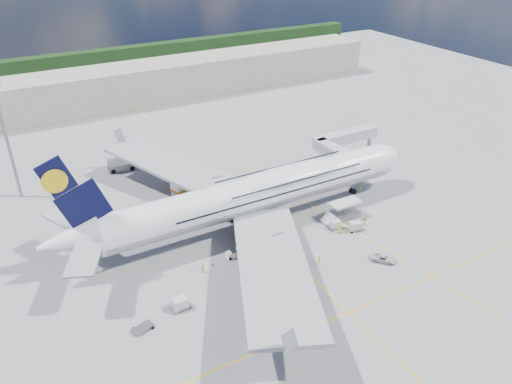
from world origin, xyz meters
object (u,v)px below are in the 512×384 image
dolly_back (143,327)px  cone_nose (390,166)px  cone_wing_right_outer (268,336)px  crew_tug (320,260)px  light_mast (7,142)px  dolly_row_b (258,289)px  dolly_row_c (258,250)px  cone_wing_right_inner (213,264)px  crew_van (340,229)px  cargo_loader (344,212)px  baggage_tug (233,254)px  service_van (384,258)px  crew_loader (365,222)px  dolly_row_a (180,303)px  cone_wing_left_inner (224,213)px  crew_wing (203,268)px  airliner (257,193)px  jet_bridge (342,144)px  catering_truck_outer (121,163)px  catering_truck_inner (186,188)px  dolly_nose_far (355,226)px  dolly_nose_near (335,224)px  crew_nose (362,188)px  cone_tail (96,271)px  cone_wing_left_outer (154,174)px

dolly_back → cone_nose: 74.85m
cone_wing_right_outer → crew_tug: bearing=32.3°
light_mast → dolly_row_b: light_mast is taller
dolly_row_c → cone_wing_right_inner: dolly_row_c is taller
crew_van → cargo_loader: bearing=-52.0°
baggage_tug → service_van: 27.25m
light_mast → crew_loader: (58.63, -46.73, -12.28)m
cargo_loader → dolly_row_b: size_ratio=2.48×
dolly_row_c → baggage_tug: dolly_row_c is taller
dolly_row_a → cone_wing_right_outer: 15.11m
cone_nose → cone_wing_right_outer: (-55.49, -34.39, 0.02)m
cone_wing_left_inner → crew_wing: bearing=-126.8°
cargo_loader → airliner: bearing=156.8°
jet_bridge → dolly_row_a: bearing=-152.7°
cargo_loader → crew_loader: (1.82, -4.63, -0.33)m
catering_truck_outer → crew_wing: bearing=-82.3°
jet_bridge → crew_wing: size_ratio=10.08×
dolly_row_c → catering_truck_inner: size_ratio=0.46×
jet_bridge → dolly_nose_far: bearing=-121.4°
jet_bridge → airliner: bearing=-159.7°
catering_truck_outer → cone_wing_left_inner: size_ratio=14.58×
dolly_nose_near → crew_van: (-0.18, -1.84, 0.04)m
baggage_tug → catering_truck_inner: 25.38m
dolly_back → dolly_row_a: bearing=-4.1°
dolly_back → cone_nose: cone_nose is taller
dolly_row_a → service_van: dolly_row_a is taller
dolly_row_c → airliner: bearing=73.7°
crew_loader → dolly_nose_far: bearing=-156.8°
catering_truck_inner → service_van: 45.46m
jet_bridge → dolly_row_c: bearing=-149.4°
jet_bridge → crew_nose: bearing=-102.4°
crew_van → cone_tail: (-44.95, 11.01, -0.68)m
dolly_row_c → cone_wing_left_outer: dolly_row_c is taller
cone_wing_left_outer → dolly_nose_near: bearing=-59.4°
dolly_row_c → cone_wing_right_inner: bearing=-175.4°
dolly_row_c → crew_loader: dolly_row_c is taller
cone_wing_left_inner → service_van: bearing=-58.0°
cone_wing_left_inner → dolly_row_c: bearing=-93.0°
cone_nose → cone_wing_right_inner: bearing=-165.4°
cone_wing_right_inner → catering_truck_inner: bearing=77.8°
dolly_row_b → cone_tail: 29.02m
crew_van → cone_nose: size_ratio=3.33×
crew_wing → cone_wing_left_inner: 19.70m
service_van → cone_wing_left_outer: size_ratio=8.19×
light_mast → crew_tug: bearing=-50.5°
light_mast → cone_nose: bearing=-19.6°
light_mast → dolly_nose_far: size_ratio=7.87×
cone_wing_right_inner → dolly_row_c: bearing=-7.5°
catering_truck_outer → airliner: bearing=-58.7°
light_mast → crew_nose: size_ratio=13.80×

